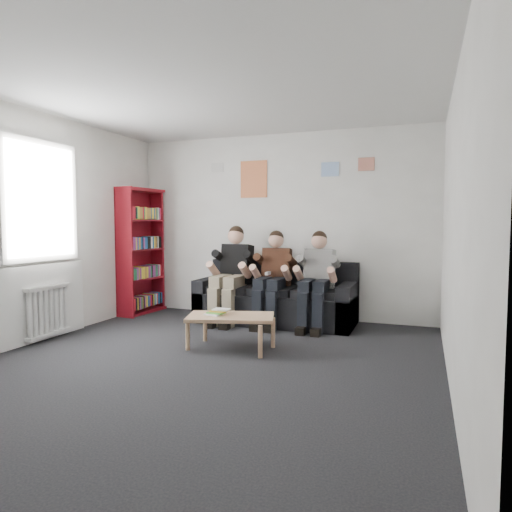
% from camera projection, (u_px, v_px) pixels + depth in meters
% --- Properties ---
extents(room_shell, '(5.00, 5.00, 5.00)m').
position_uv_depth(room_shell, '(202.00, 227.00, 4.41)').
color(room_shell, black).
rests_on(room_shell, ground).
extents(sofa, '(2.18, 0.89, 0.84)m').
position_uv_depth(sofa, '(277.00, 301.00, 6.41)').
color(sofa, black).
rests_on(sofa, ground).
extents(bookshelf, '(0.29, 0.87, 1.92)m').
position_uv_depth(bookshelf, '(142.00, 251.00, 7.05)').
color(bookshelf, maroon).
rests_on(bookshelf, ground).
extents(coffee_table, '(0.94, 0.52, 0.38)m').
position_uv_depth(coffee_table, '(231.00, 319.00, 5.02)').
color(coffee_table, tan).
rests_on(coffee_table, ground).
extents(game_cases, '(0.24, 0.22, 0.06)m').
position_uv_depth(game_cases, '(217.00, 312.00, 5.07)').
color(game_cases, white).
rests_on(game_cases, coffee_table).
extents(person_left, '(0.42, 0.90, 1.35)m').
position_uv_depth(person_left, '(231.00, 275.00, 6.40)').
color(person_left, black).
rests_on(person_left, sofa).
extents(person_middle, '(0.39, 0.83, 1.29)m').
position_uv_depth(person_middle, '(272.00, 278.00, 6.20)').
color(person_middle, '#51291B').
rests_on(person_middle, sofa).
extents(person_right, '(0.39, 0.83, 1.29)m').
position_uv_depth(person_right, '(316.00, 280.00, 5.99)').
color(person_right, silver).
rests_on(person_right, sofa).
extents(radiator, '(0.10, 0.64, 0.60)m').
position_uv_depth(radiator, '(49.00, 311.00, 5.41)').
color(radiator, white).
rests_on(radiator, ground).
extents(window, '(0.05, 1.30, 2.36)m').
position_uv_depth(window, '(42.00, 254.00, 5.39)').
color(window, white).
rests_on(window, room_shell).
extents(poster_large, '(0.42, 0.01, 0.55)m').
position_uv_depth(poster_large, '(254.00, 179.00, 6.83)').
color(poster_large, gold).
rests_on(poster_large, room_shell).
extents(poster_blue, '(0.25, 0.01, 0.20)m').
position_uv_depth(poster_blue, '(330.00, 169.00, 6.43)').
color(poster_blue, '#4793F1').
rests_on(poster_blue, room_shell).
extents(poster_pink, '(0.22, 0.01, 0.18)m').
position_uv_depth(poster_pink, '(366.00, 164.00, 6.25)').
color(poster_pink, '#CD408E').
rests_on(poster_pink, room_shell).
extents(poster_sign, '(0.20, 0.01, 0.14)m').
position_uv_depth(poster_sign, '(217.00, 167.00, 7.03)').
color(poster_sign, silver).
rests_on(poster_sign, room_shell).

